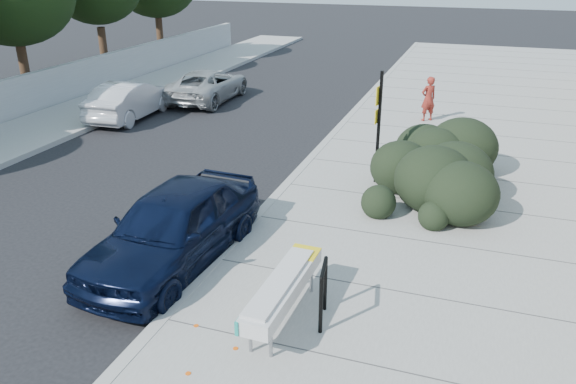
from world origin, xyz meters
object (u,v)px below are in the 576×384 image
object	(u,v)px
bench	(283,288)
bike_rack	(323,288)
sedan_navy	(174,227)
suv_silver	(208,85)
pedestrian	(428,99)
wagon_silver	(130,100)
sign_post	(378,121)

from	to	relation	value
bench	bike_rack	world-z (taller)	bike_rack
sedan_navy	suv_silver	xyz separation A→B (m)	(-5.27, 11.94, -0.14)
bench	pedestrian	bearing A→B (deg)	87.87
bench	suv_silver	distance (m)	15.36
wagon_silver	suv_silver	size ratio (longest dim) A/B	0.90
pedestrian	bench	bearing A→B (deg)	47.02
bench	suv_silver	bearing A→B (deg)	122.66
bench	sedan_navy	world-z (taller)	sedan_navy
bike_rack	pedestrian	xyz separation A→B (m)	(0.26, 12.31, 0.17)
sedan_navy	wagon_silver	xyz separation A→B (m)	(-6.70, 8.65, -0.10)
bike_rack	suv_silver	xyz separation A→B (m)	(-8.48, 13.01, -0.12)
wagon_silver	suv_silver	world-z (taller)	wagon_silver
bike_rack	sedan_navy	world-z (taller)	sedan_navy
bike_rack	wagon_silver	size ratio (longest dim) A/B	0.24
wagon_silver	pedestrian	bearing A→B (deg)	-168.21
bench	wagon_silver	xyz separation A→B (m)	(-9.32, 9.88, -0.05)
sign_post	suv_silver	bearing A→B (deg)	148.86
wagon_silver	suv_silver	xyz separation A→B (m)	(1.43, 3.30, -0.04)
sign_post	sedan_navy	distance (m)	5.84
sedan_navy	bike_rack	bearing A→B (deg)	-14.86
wagon_silver	pedestrian	world-z (taller)	pedestrian
bench	bike_rack	xyz separation A→B (m)	(0.59, 0.17, 0.02)
suv_silver	wagon_silver	bearing A→B (deg)	65.26
bench	sign_post	size ratio (longest dim) A/B	0.86
sedan_navy	wagon_silver	distance (m)	10.94
bench	sign_post	world-z (taller)	sign_post
bike_rack	pedestrian	bearing A→B (deg)	79.42
sedan_navy	wagon_silver	size ratio (longest dim) A/B	1.11
sedan_navy	suv_silver	world-z (taller)	sedan_navy
suv_silver	pedestrian	distance (m)	8.77
bike_rack	sedan_navy	size ratio (longest dim) A/B	0.22
wagon_silver	bench	bearing A→B (deg)	130.79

